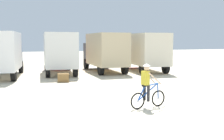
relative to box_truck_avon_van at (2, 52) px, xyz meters
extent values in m
plane|color=beige|center=(5.94, -11.62, -1.87)|extent=(120.00, 120.00, 0.00)
cube|color=white|center=(-0.08, -0.57, 0.13)|extent=(3.10, 5.48, 2.70)
cube|color=#4C6B9E|center=(0.39, 2.80, -0.37)|extent=(2.39, 1.79, 2.00)
cube|color=black|center=(0.49, 3.49, -0.02)|extent=(2.02, 0.36, 0.80)
cylinder|color=black|center=(1.39, 2.56, -1.37)|extent=(0.46, 1.03, 1.00)
cylinder|color=black|center=(0.69, -2.39, -1.37)|extent=(0.46, 1.03, 1.00)
cube|color=white|center=(4.30, 0.26, 0.13)|extent=(2.94, 5.43, 2.70)
cube|color=#B21E1E|center=(4.67, 3.64, -0.37)|extent=(2.35, 1.73, 2.00)
cube|color=black|center=(4.74, 4.34, -0.02)|extent=(2.02, 0.29, 0.80)
cylinder|color=black|center=(3.64, 3.65, -1.37)|extent=(0.42, 1.03, 1.00)
cylinder|color=black|center=(5.67, 3.44, -1.37)|extent=(0.42, 1.03, 1.00)
cylinder|color=black|center=(3.11, -1.31, -1.37)|extent=(0.42, 1.03, 1.00)
cylinder|color=black|center=(5.14, -1.53, -1.37)|extent=(0.42, 1.03, 1.00)
cube|color=#CCB78E|center=(8.30, 0.24, 0.13)|extent=(2.60, 5.29, 2.70)
cube|color=#2D2D33|center=(8.43, 3.64, -0.37)|extent=(2.26, 1.58, 2.00)
cube|color=black|center=(8.46, 4.34, -0.02)|extent=(2.03, 0.16, 0.80)
cylinder|color=black|center=(7.41, 3.58, -1.37)|extent=(0.36, 1.01, 1.00)
cylinder|color=black|center=(9.45, 3.50, -1.37)|extent=(0.36, 1.01, 1.00)
cylinder|color=black|center=(7.21, -1.40, -1.37)|extent=(0.36, 1.01, 1.00)
cylinder|color=black|center=(9.25, -1.48, -1.37)|extent=(0.36, 1.01, 1.00)
cube|color=beige|center=(11.81, -0.47, 0.13)|extent=(2.99, 5.45, 2.70)
cube|color=#B21E1E|center=(12.21, 2.91, -0.37)|extent=(2.36, 1.75, 2.00)
cube|color=black|center=(12.29, 3.60, -0.02)|extent=(2.02, 0.32, 0.80)
cylinder|color=black|center=(11.19, 2.93, -1.37)|extent=(0.44, 1.03, 1.00)
cylinder|color=black|center=(13.21, 2.69, -1.37)|extent=(0.44, 1.03, 1.00)
cylinder|color=black|center=(10.60, -2.03, -1.37)|extent=(0.44, 1.03, 1.00)
cylinder|color=black|center=(12.63, -2.27, -1.37)|extent=(0.44, 1.03, 1.00)
torus|color=black|center=(6.16, -12.09, -1.53)|extent=(0.68, 0.17, 0.68)
cylinder|color=silver|center=(6.16, -12.09, -1.53)|extent=(0.09, 0.09, 0.08)
torus|color=black|center=(5.13, -12.26, -1.53)|extent=(0.68, 0.17, 0.68)
cylinder|color=silver|center=(5.13, -12.26, -1.53)|extent=(0.09, 0.09, 0.08)
cylinder|color=blue|center=(5.62, -12.18, -1.21)|extent=(1.02, 0.22, 0.68)
cylinder|color=blue|center=(5.79, -12.15, -0.93)|extent=(0.66, 0.16, 0.13)
cylinder|color=blue|center=(5.30, -12.23, -1.25)|extent=(0.39, 0.11, 0.59)
cylinder|color=blue|center=(6.14, -12.09, -1.21)|extent=(0.11, 0.07, 0.64)
cylinder|color=silver|center=(6.11, -12.10, -0.89)|extent=(0.12, 0.52, 0.04)
cube|color=black|center=(5.47, -12.20, -0.94)|extent=(0.26, 0.16, 0.06)
cube|color=gold|center=(5.49, -12.20, -0.63)|extent=(0.25, 0.35, 0.56)
sphere|color=beige|center=(5.55, -12.19, -0.23)|extent=(0.22, 0.22, 0.22)
cone|color=silver|center=(5.55, -12.19, -0.10)|extent=(0.32, 0.32, 0.10)
cylinder|color=#26262B|center=(5.53, -12.06, -1.24)|extent=(0.12, 0.12, 0.66)
cylinder|color=#26262B|center=(5.57, -12.32, -1.24)|extent=(0.12, 0.12, 0.66)
cylinder|color=beige|center=(5.79, -11.97, -0.65)|extent=(0.62, 0.19, 0.53)
cylinder|color=beige|center=(5.85, -12.32, -0.65)|extent=(0.63, 0.11, 0.53)
cube|color=olive|center=(3.78, -3.76, -1.59)|extent=(0.84, 0.92, 0.56)
camera|label=1|loc=(0.35, -21.92, 0.86)|focal=44.07mm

